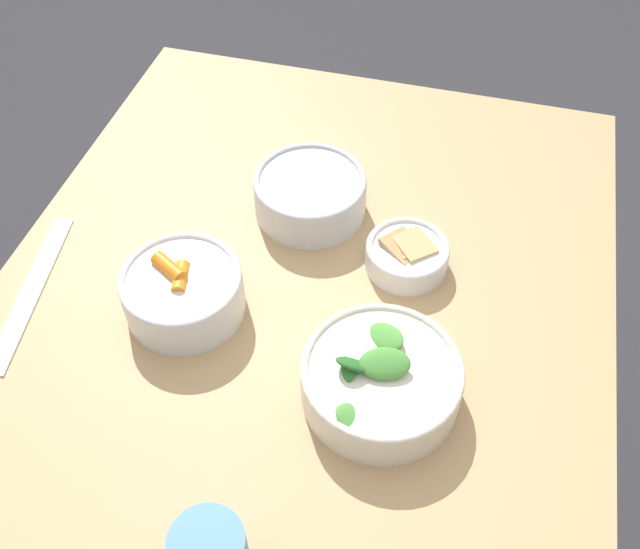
% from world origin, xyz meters
% --- Properties ---
extents(ground_plane, '(10.00, 10.00, 0.00)m').
position_xyz_m(ground_plane, '(0.00, 0.00, 0.00)').
color(ground_plane, '#2D2D33').
extents(dining_table, '(1.08, 0.83, 0.78)m').
position_xyz_m(dining_table, '(0.00, 0.00, 0.64)').
color(dining_table, tan).
rests_on(dining_table, ground_plane).
extents(bowl_carrots, '(0.16, 0.16, 0.08)m').
position_xyz_m(bowl_carrots, '(-0.04, 0.14, 0.81)').
color(bowl_carrots, silver).
rests_on(bowl_carrots, dining_table).
extents(bowl_greens, '(0.19, 0.19, 0.08)m').
position_xyz_m(bowl_greens, '(-0.10, -0.14, 0.81)').
color(bowl_greens, silver).
rests_on(bowl_greens, dining_table).
extents(bowl_beans_hotdog, '(0.17, 0.17, 0.06)m').
position_xyz_m(bowl_beans_hotdog, '(0.18, 0.03, 0.81)').
color(bowl_beans_hotdog, silver).
rests_on(bowl_beans_hotdog, dining_table).
extents(bowl_cookies, '(0.12, 0.12, 0.04)m').
position_xyz_m(bowl_cookies, '(0.11, -0.13, 0.80)').
color(bowl_cookies, silver).
rests_on(bowl_cookies, dining_table).
extents(ruler, '(0.27, 0.07, 0.00)m').
position_xyz_m(ruler, '(-0.07, 0.35, 0.78)').
color(ruler, silver).
rests_on(ruler, dining_table).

